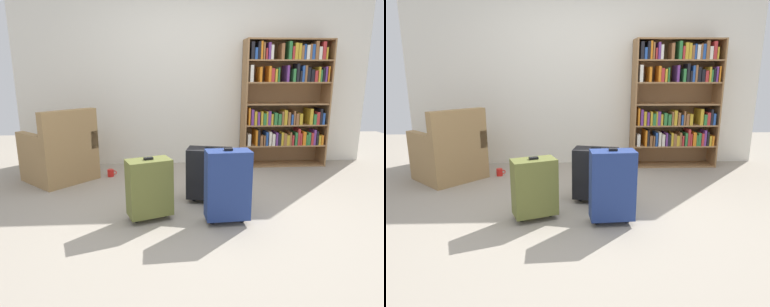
% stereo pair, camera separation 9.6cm
% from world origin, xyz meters
% --- Properties ---
extents(ground_plane, '(8.85, 8.85, 0.00)m').
position_xyz_m(ground_plane, '(0.00, 0.00, 0.00)').
color(ground_plane, '#9E9384').
extents(back_wall, '(5.06, 0.10, 2.60)m').
position_xyz_m(back_wall, '(0.00, 1.96, 1.30)').
color(back_wall, silver).
rests_on(back_wall, ground).
extents(bookshelf, '(1.20, 0.33, 1.77)m').
position_xyz_m(bookshelf, '(1.26, 1.73, 0.94)').
color(bookshelf, olive).
rests_on(bookshelf, ground).
extents(armchair, '(0.99, 0.99, 0.90)m').
position_xyz_m(armchair, '(-1.75, 1.18, 0.32)').
color(armchair, '#9E7A4C').
rests_on(armchair, ground).
extents(mug, '(0.12, 0.08, 0.10)m').
position_xyz_m(mug, '(-1.16, 1.28, 0.05)').
color(mug, red).
rests_on(mug, ground).
extents(suitcase_black, '(0.49, 0.34, 0.59)m').
position_xyz_m(suitcase_black, '(0.02, 0.34, 0.31)').
color(suitcase_black, black).
rests_on(suitcase_black, ground).
extents(suitcase_olive, '(0.44, 0.35, 0.59)m').
position_xyz_m(suitcase_olive, '(-0.57, -0.07, 0.31)').
color(suitcase_olive, brown).
rests_on(suitcase_olive, ground).
extents(suitcase_navy_blue, '(0.40, 0.22, 0.69)m').
position_xyz_m(suitcase_navy_blue, '(0.12, -0.18, 0.36)').
color(suitcase_navy_blue, navy).
rests_on(suitcase_navy_blue, ground).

